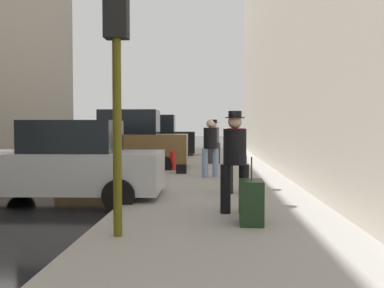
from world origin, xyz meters
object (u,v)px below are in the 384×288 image
Objects in this scene: parked_silver_sedan at (67,164)px; fire_hydrant at (173,160)px; duffel_bag at (181,169)px; traffic_light at (117,46)px; parked_bronze_suv at (126,143)px; pedestrian_with_beanie at (214,139)px; pedestrian_with_fedora at (235,157)px; pedestrian_in_red_jacket at (236,151)px; rolling_suitcase at (251,202)px; pedestrian_in_jeans at (210,145)px; parked_black_suv at (152,138)px.

fire_hydrant is (1.80, 5.58, -0.35)m from parked_silver_sedan.
traffic_light is at bearing -92.31° from duffel_bag.
parked_bronze_suv is 10.02m from traffic_light.
traffic_light is 2.03× the size of pedestrian_with_beanie.
duffel_bag is (0.32, 7.90, -2.47)m from traffic_light.
pedestrian_with_fedora is (1.74, -7.26, 0.64)m from fire_hydrant.
duffel_bag is (-1.52, 4.09, -0.81)m from pedestrian_in_red_jacket.
pedestrian_with_beanie is at bearing 60.48° from fire_hydrant.
parked_silver_sedan is at bearing -107.93° from fire_hydrant.
traffic_light is 3.07m from rolling_suitcase.
pedestrian_in_jeans is 6.12m from rolling_suitcase.
parked_bronze_suv is 2.62× the size of pedestrian_with_fedora.
parked_black_suv is 2.72× the size of pedestrian_in_red_jacket.
parked_silver_sedan is 13.37m from parked_black_suv.
traffic_light is at bearing -96.94° from pedestrian_with_beanie.
parked_bronze_suv is at bearing 100.83° from traffic_light.
parked_silver_sedan is 6.39m from parked_bronze_suv.
pedestrian_with_beanie is at bearing 92.79° from rolling_suitcase.
pedestrian_with_fedora is at bearing 105.07° from rolling_suitcase.
parked_silver_sedan is 9.62× the size of duffel_bag.
pedestrian_with_fedora is 1.00× the size of pedestrian_with_beanie.
pedestrian_in_red_jacket is 3.89× the size of duffel_bag.
parked_silver_sedan is 2.48× the size of pedestrian_in_jeans.
pedestrian_in_red_jacket reaches higher than fire_hydrant.
pedestrian_in_red_jacket is 7.62m from pedestrian_with_beanie.
parked_black_suv is 6.17m from pedestrian_with_beanie.
pedestrian_with_fedora is 1.05m from rolling_suitcase.
parked_black_suv is at bearing 103.25° from pedestrian_with_fedora.
traffic_light reaches higher than rolling_suitcase.
duffel_bag is at bearing -106.93° from pedestrian_with_beanie.
pedestrian_in_jeans is at bearing 48.95° from parked_silver_sedan.
pedestrian_in_jeans is at bearing -57.14° from fire_hydrant.
traffic_light is at bearing -89.68° from fire_hydrant.
parked_black_suv reaches higher than pedestrian_with_beanie.
pedestrian_in_red_jacket reaches higher than rolling_suitcase.
parked_silver_sedan is at bearing -172.15° from pedestrian_in_red_jacket.
fire_hydrant is (1.80, -0.82, -0.54)m from parked_bronze_suv.
fire_hydrant is 0.41× the size of pedestrian_in_jeans.
pedestrian_in_red_jacket is (3.69, -5.88, 0.07)m from parked_bronze_suv.
pedestrian_in_red_jacket is (3.69, -12.86, 0.07)m from parked_black_suv.
pedestrian_with_fedora is at bearing -76.51° from fire_hydrant.
pedestrian_with_beanie reaches higher than parked_silver_sedan.
parked_black_suv is 2.62× the size of pedestrian_with_beanie.
rolling_suitcase is at bearing 23.12° from traffic_light.
duffel_bag is at bearing -69.33° from fire_hydrant.
parked_bronze_suv is 4.47× the size of rolling_suitcase.
traffic_light reaches higher than parked_black_suv.
traffic_light is (1.85, -16.67, 1.73)m from parked_black_suv.
duffel_bag is at bearing -76.09° from parked_black_suv.
pedestrian_with_fedora reaches higher than pedestrian_in_red_jacket.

